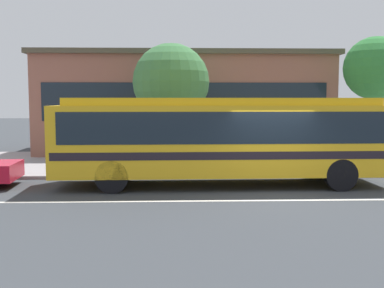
{
  "coord_description": "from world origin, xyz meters",
  "views": [
    {
      "loc": [
        -2.89,
        -13.59,
        2.8
      ],
      "look_at": [
        -2.36,
        2.36,
        1.3
      ],
      "focal_mm": 43.76,
      "sensor_mm": 36.0,
      "label": 1
    }
  ],
  "objects": [
    {
      "name": "pedestrian_walking_along_curb",
      "position": [
        -1.02,
        3.66,
        1.09
      ],
      "size": [
        0.44,
        0.44,
        1.67
      ],
      "color": "slate",
      "rests_on": "sidewalk_slab"
    },
    {
      "name": "street_tree_near_stop",
      "position": [
        -3.11,
        6.25,
        3.55
      ],
      "size": [
        3.23,
        3.23,
        5.06
      ],
      "color": "brown",
      "rests_on": "sidewalk_slab"
    },
    {
      "name": "sidewalk_slab",
      "position": [
        0.0,
        6.92,
        0.06
      ],
      "size": [
        60.0,
        8.0,
        0.12
      ],
      "primitive_type": "cube",
      "color": "#989394",
      "rests_on": "ground_plane"
    },
    {
      "name": "pedestrian_waiting_near_sign",
      "position": [
        3.33,
        4.54,
        1.11
      ],
      "size": [
        0.47,
        0.47,
        1.7
      ],
      "color": "#3E263C",
      "rests_on": "sidewalk_slab"
    },
    {
      "name": "street_tree_mid_block",
      "position": [
        5.62,
        6.3,
        4.13
      ],
      "size": [
        2.69,
        2.69,
        5.39
      ],
      "color": "brown",
      "rests_on": "sidewalk_slab"
    },
    {
      "name": "bus_stop_sign",
      "position": [
        4.0,
        3.49,
        1.78
      ],
      "size": [
        0.08,
        0.44,
        2.59
      ],
      "color": "gray",
      "rests_on": "sidewalk_slab"
    },
    {
      "name": "ground_plane",
      "position": [
        0.0,
        0.0,
        0.0
      ],
      "size": [
        120.0,
        120.0,
        0.0
      ],
      "primitive_type": "plane",
      "color": "#383C41"
    },
    {
      "name": "lane_stripe_center",
      "position": [
        0.0,
        -0.8,
        0.0
      ],
      "size": [
        56.0,
        0.16,
        0.01
      ],
      "primitive_type": "cube",
      "color": "silver",
      "rests_on": "ground_plane"
    },
    {
      "name": "station_building",
      "position": [
        -2.48,
        12.21,
        2.61
      ],
      "size": [
        14.96,
        7.87,
        5.2
      ],
      "color": "#925C4B",
      "rests_on": "ground_plane"
    },
    {
      "name": "transit_bus",
      "position": [
        -1.44,
        1.58,
        1.67
      ],
      "size": [
        10.7,
        2.77,
        2.87
      ],
      "color": "gold",
      "rests_on": "ground_plane"
    }
  ]
}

